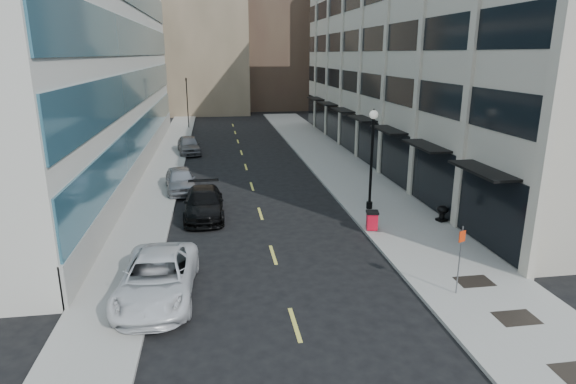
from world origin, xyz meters
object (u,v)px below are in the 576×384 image
object	(u,v)px
car_white_van	(157,278)
sign_post	(460,251)
traffic_signal	(186,81)
lamppost	(372,151)
car_silver_sedan	(181,180)
urn_planter	(442,212)
trash_bin	(372,220)
car_black_pickup	(204,203)
car_grey_sedan	(189,145)

from	to	relation	value
car_white_van	sign_post	bearing A→B (deg)	-5.93
traffic_signal	car_white_van	xyz separation A→B (m)	(0.70, -43.34, -4.90)
lamppost	car_silver_sedan	bearing A→B (deg)	152.30
car_white_van	lamppost	world-z (taller)	lamppost
urn_planter	traffic_signal	bearing A→B (deg)	112.10
car_white_van	trash_bin	distance (m)	11.56
urn_planter	car_black_pickup	bearing A→B (deg)	166.00
car_silver_sedan	sign_post	bearing A→B (deg)	-63.12
car_white_van	trash_bin	xyz separation A→B (m)	(10.20, 5.43, -0.13)
car_silver_sedan	lamppost	distance (m)	12.95
sign_post	urn_planter	xyz separation A→B (m)	(3.20, 7.82, -1.20)
car_white_van	traffic_signal	bearing A→B (deg)	93.44
car_grey_sedan	trash_bin	size ratio (longest dim) A/B	4.78
lamppost	trash_bin	bearing A→B (deg)	-106.13
car_black_pickup	lamppost	distance (m)	10.01
car_black_pickup	lamppost	xyz separation A→B (m)	(9.60, -0.45, 2.82)
car_black_pickup	sign_post	distance (m)	14.65
lamppost	sign_post	size ratio (longest dim) A/B	2.16
sign_post	car_white_van	bearing A→B (deg)	149.82
lamppost	urn_planter	distance (m)	5.13
traffic_signal	car_silver_sedan	size ratio (longest dim) A/B	1.47
sign_post	car_black_pickup	bearing A→B (deg)	109.36
urn_planter	trash_bin	bearing A→B (deg)	-170.29
traffic_signal	car_white_van	bearing A→B (deg)	-89.07
traffic_signal	car_silver_sedan	xyz separation A→B (m)	(0.70, -28.57, -4.91)
trash_bin	traffic_signal	bearing A→B (deg)	117.11
car_black_pickup	car_grey_sedan	xyz separation A→B (m)	(-1.60, 18.29, 0.03)
car_grey_sedan	urn_planter	world-z (taller)	car_grey_sedan
car_black_pickup	sign_post	bearing A→B (deg)	-49.42
car_white_van	lamppost	xyz separation A→B (m)	(11.20, 8.89, 2.78)
car_white_van	sign_post	distance (m)	11.37
urn_planter	lamppost	bearing A→B (deg)	139.43
car_white_van	urn_planter	size ratio (longest dim) A/B	6.84
sign_post	trash_bin	bearing A→B (deg)	76.29
car_silver_sedan	trash_bin	distance (m)	13.83
traffic_signal	sign_post	world-z (taller)	traffic_signal
traffic_signal	sign_post	xyz separation A→B (m)	(11.90, -45.01, -3.85)
sign_post	urn_planter	world-z (taller)	sign_post
car_black_pickup	trash_bin	bearing A→B (deg)	-24.96
car_silver_sedan	car_white_van	bearing A→B (deg)	-97.39
trash_bin	lamppost	bearing A→B (deg)	84.94
trash_bin	car_black_pickup	bearing A→B (deg)	166.62
car_grey_sedan	traffic_signal	bearing A→B (deg)	85.17
car_silver_sedan	urn_planter	world-z (taller)	car_silver_sedan
car_white_van	car_black_pickup	distance (m)	9.48
traffic_signal	urn_planter	size ratio (longest dim) A/B	8.08
urn_planter	car_silver_sedan	bearing A→B (deg)	149.10
traffic_signal	urn_planter	distance (m)	40.46
car_white_van	urn_planter	bearing A→B (deg)	25.65
car_white_van	car_grey_sedan	size ratio (longest dim) A/B	1.23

